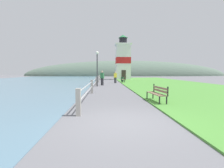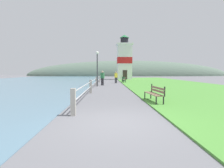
# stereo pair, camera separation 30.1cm
# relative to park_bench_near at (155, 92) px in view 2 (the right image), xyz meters

# --- Properties ---
(ground_plane) EXTENTS (160.00, 160.00, 0.00)m
(ground_plane) POSITION_rel_park_bench_near_xyz_m (-2.25, -3.80, -0.54)
(ground_plane) COLOR slate
(grass_verge) EXTENTS (12.00, 50.39, 0.06)m
(grass_verge) POSITION_rel_park_bench_near_xyz_m (5.49, 13.00, -0.51)
(grass_verge) COLOR #4C8E38
(grass_verge) RESTS_ON ground_plane
(seawall_railing) EXTENTS (0.18, 27.74, 1.05)m
(seawall_railing) POSITION_rel_park_bench_near_xyz_m (-3.88, 10.98, 0.08)
(seawall_railing) COLOR #A8A399
(seawall_railing) RESTS_ON ground_plane
(park_bench_near) EXTENTS (0.63, 1.99, 0.94)m
(park_bench_near) POSITION_rel_park_bench_near_xyz_m (0.00, 0.00, 0.00)
(park_bench_near) COLOR #846B51
(park_bench_near) RESTS_ON ground_plane
(park_bench_midway) EXTENTS (0.59, 1.80, 0.94)m
(park_bench_midway) POSITION_rel_park_bench_near_xyz_m (0.07, 17.28, -0.00)
(park_bench_midway) COLOR #846B51
(park_bench_midway) RESTS_ON ground_plane
(lighthouse) EXTENTS (3.44, 3.44, 9.47)m
(lighthouse) POSITION_rel_park_bench_near_xyz_m (1.03, 28.08, 3.65)
(lighthouse) COLOR white
(lighthouse) RESTS_ON ground_plane
(person_strolling) EXTENTS (0.49, 0.40, 1.78)m
(person_strolling) POSITION_rel_park_bench_near_xyz_m (-3.20, 11.97, 0.42)
(person_strolling) COLOR #28282D
(person_strolling) RESTS_ON ground_plane
(person_by_railing) EXTENTS (0.45, 0.31, 1.68)m
(person_by_railing) POSITION_rel_park_bench_near_xyz_m (-1.34, 16.02, 0.37)
(person_by_railing) COLOR #28282D
(person_by_railing) RESTS_ON ground_plane
(trash_bin) EXTENTS (0.54, 0.54, 0.84)m
(trash_bin) POSITION_rel_park_bench_near_xyz_m (0.04, 19.35, -0.12)
(trash_bin) COLOR #2D5138
(trash_bin) RESTS_ON ground_plane
(lamp_post) EXTENTS (0.36, 0.36, 3.96)m
(lamp_post) POSITION_rel_park_bench_near_xyz_m (-3.73, 10.45, 2.20)
(lamp_post) COLOR #333338
(lamp_post) RESTS_ON ground_plane
(distant_hillside) EXTENTS (80.00, 16.00, 12.00)m
(distant_hillside) POSITION_rel_park_bench_near_xyz_m (5.75, 59.80, -0.54)
(distant_hillside) COLOR #566B5B
(distant_hillside) RESTS_ON ground_plane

